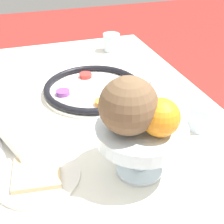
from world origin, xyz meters
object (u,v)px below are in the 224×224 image
object	(u,v)px
wine_glass	(150,95)
fruit_stand	(141,136)
seder_plate	(93,89)
cup_mid	(202,117)
napkin_roll	(17,140)
orange_fruit	(161,117)
bread_plate	(37,175)
coconut	(128,106)
cup_far	(111,42)

from	to	relation	value
wine_glass	fruit_stand	distance (m)	0.17
seder_plate	cup_mid	distance (m)	0.35
napkin_roll	cup_mid	distance (m)	0.47
wine_glass	orange_fruit	xyz separation A→B (m)	(0.18, -0.06, 0.06)
seder_plate	bread_plate	xyz separation A→B (m)	(0.33, -0.21, -0.01)
fruit_stand	coconut	size ratio (longest dim) A/B	1.65
coconut	napkin_roll	bearing A→B (deg)	-127.69
wine_glass	fruit_stand	bearing A→B (deg)	-30.40
bread_plate	cup_far	bearing A→B (deg)	149.69
orange_fruit	bread_plate	distance (m)	0.29
seder_plate	coconut	world-z (taller)	coconut
seder_plate	coconut	distance (m)	0.41
coconut	cup_far	xyz separation A→B (m)	(-0.71, 0.20, -0.14)
fruit_stand	coconut	distance (m)	0.09
seder_plate	wine_glass	world-z (taller)	wine_glass
bread_plate	napkin_roll	world-z (taller)	napkin_roll
coconut	bread_plate	size ratio (longest dim) A/B	0.62
cup_mid	wine_glass	bearing A→B (deg)	-109.88
orange_fruit	bread_plate	size ratio (longest dim) A/B	0.41
wine_glass	coconut	world-z (taller)	coconut
orange_fruit	bread_plate	world-z (taller)	orange_fruit
orange_fruit	napkin_roll	bearing A→B (deg)	-125.90
seder_plate	orange_fruit	distance (m)	0.43
seder_plate	cup_far	xyz separation A→B (m)	(-0.33, 0.17, 0.02)
orange_fruit	cup_mid	world-z (taller)	orange_fruit
fruit_stand	bread_plate	world-z (taller)	fruit_stand
bread_plate	napkin_roll	size ratio (longest dim) A/B	1.17
seder_plate	coconut	xyz separation A→B (m)	(0.38, -0.03, 0.16)
orange_fruit	coconut	distance (m)	0.06
fruit_stand	bread_plate	distance (m)	0.24
wine_glass	cup_far	world-z (taller)	wine_glass
coconut	cup_far	size ratio (longest dim) A/B	1.61
wine_glass	napkin_roll	distance (m)	0.34
seder_plate	cup_far	world-z (taller)	cup_far
seder_plate	bread_plate	size ratio (longest dim) A/B	1.67
napkin_roll	cup_mid	bearing A→B (deg)	82.54
bread_plate	cup_far	size ratio (longest dim) A/B	2.60
seder_plate	cup_mid	xyz separation A→B (m)	(0.27, 0.22, 0.02)
orange_fruit	coconut	world-z (taller)	coconut
orange_fruit	napkin_roll	size ratio (longest dim) A/B	0.48
fruit_stand	bread_plate	size ratio (longest dim) A/B	1.02
orange_fruit	cup_far	size ratio (longest dim) A/B	1.07
cup_mid	cup_far	world-z (taller)	same
fruit_stand	cup_far	distance (m)	0.72
cup_far	seder_plate	bearing A→B (deg)	-27.24
bread_plate	cup_far	world-z (taller)	cup_far
wine_glass	fruit_stand	world-z (taller)	wine_glass
cup_mid	seder_plate	bearing A→B (deg)	-141.72
bread_plate	napkin_roll	xyz separation A→B (m)	(-0.11, -0.03, 0.02)
wine_glass	napkin_roll	world-z (taller)	wine_glass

